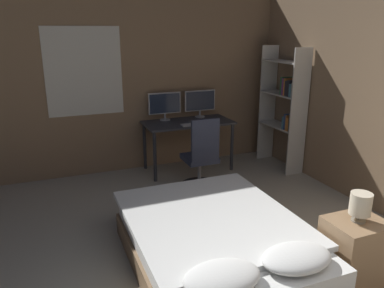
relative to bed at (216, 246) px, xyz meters
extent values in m
cube|color=#8E7051|center=(0.18, 2.91, 1.10)|extent=(12.00, 0.06, 2.70)
cube|color=silver|center=(-0.72, 2.87, 1.28)|extent=(1.06, 0.01, 1.23)
cube|color=black|center=(-0.72, 2.87, 1.28)|extent=(0.98, 0.01, 1.15)
cube|color=#846647|center=(0.00, 0.02, -0.14)|extent=(1.41, 1.98, 0.22)
cube|color=white|center=(0.00, 0.02, 0.08)|extent=(1.35, 1.92, 0.22)
cube|color=white|center=(0.00, 0.14, 0.22)|extent=(1.45, 1.66, 0.05)
ellipsoid|color=white|center=(-0.30, -0.72, 0.26)|extent=(0.55, 0.38, 0.13)
ellipsoid|color=white|center=(0.30, -0.72, 0.26)|extent=(0.55, 0.38, 0.13)
cube|color=#997551|center=(1.00, -0.59, 0.05)|extent=(0.47, 0.40, 0.60)
cylinder|color=gray|center=(1.00, -0.59, 0.36)|extent=(0.11, 0.11, 0.01)
cylinder|color=gray|center=(1.00, -0.59, 0.39)|extent=(0.02, 0.02, 0.05)
cylinder|color=beige|center=(1.00, -0.59, 0.51)|extent=(0.17, 0.17, 0.18)
cube|color=#38383D|center=(0.71, 2.51, 0.50)|extent=(1.33, 0.66, 0.03)
cylinder|color=#2D2D33|center=(0.09, 2.23, 0.12)|extent=(0.05, 0.05, 0.74)
cylinder|color=#2D2D33|center=(1.32, 2.23, 0.12)|extent=(0.05, 0.05, 0.74)
cylinder|color=#2D2D33|center=(0.09, 2.79, 0.12)|extent=(0.05, 0.05, 0.74)
cylinder|color=#2D2D33|center=(1.32, 2.79, 0.12)|extent=(0.05, 0.05, 0.74)
cylinder|color=#B7B7BC|center=(0.42, 2.74, 0.52)|extent=(0.16, 0.16, 0.01)
cylinder|color=#B7B7BC|center=(0.42, 2.74, 0.58)|extent=(0.03, 0.03, 0.09)
cube|color=#B7B7BC|center=(0.42, 2.74, 0.78)|extent=(0.51, 0.03, 0.32)
cube|color=#232D42|center=(0.42, 2.72, 0.78)|extent=(0.48, 0.00, 0.29)
cylinder|color=#B7B7BC|center=(1.00, 2.74, 0.52)|extent=(0.16, 0.16, 0.01)
cylinder|color=#B7B7BC|center=(1.00, 2.74, 0.58)|extent=(0.03, 0.03, 0.09)
cube|color=#B7B7BC|center=(1.00, 2.74, 0.78)|extent=(0.51, 0.03, 0.32)
cube|color=#232D42|center=(1.00, 2.72, 0.78)|extent=(0.48, 0.00, 0.29)
cube|color=#B7B7BC|center=(0.71, 2.29, 0.53)|extent=(0.37, 0.13, 0.02)
ellipsoid|color=#B7B7BC|center=(0.98, 2.29, 0.54)|extent=(0.07, 0.05, 0.04)
cylinder|color=black|center=(0.60, 1.81, -0.23)|extent=(0.52, 0.52, 0.04)
cylinder|color=gray|center=(0.60, 1.81, -0.04)|extent=(0.05, 0.05, 0.35)
cube|color=#33384C|center=(0.60, 1.81, 0.17)|extent=(0.43, 0.43, 0.07)
cube|color=#33384C|center=(0.60, 1.62, 0.48)|extent=(0.38, 0.05, 0.55)
cube|color=beige|center=(2.12, 1.71, 0.68)|extent=(0.30, 0.02, 1.87)
cube|color=beige|center=(2.12, 2.54, 0.68)|extent=(0.30, 0.02, 1.87)
cube|color=beige|center=(2.12, 2.12, 0.40)|extent=(0.30, 0.80, 0.02)
cube|color=beige|center=(2.12, 2.12, 0.91)|extent=(0.30, 0.80, 0.02)
cube|color=beige|center=(2.12, 2.12, 1.40)|extent=(0.30, 0.80, 0.02)
cube|color=#28282D|center=(2.12, 1.75, 0.54)|extent=(0.24, 0.04, 0.25)
cube|color=orange|center=(2.12, 1.80, 0.51)|extent=(0.24, 0.03, 0.19)
cube|color=orange|center=(2.12, 1.84, 0.53)|extent=(0.24, 0.02, 0.23)
cube|color=#2D4784|center=(2.12, 1.88, 0.53)|extent=(0.24, 0.03, 0.24)
cube|color=teal|center=(2.12, 1.92, 0.51)|extent=(0.24, 0.04, 0.19)
cube|color=#BCB29E|center=(2.12, 1.75, 1.03)|extent=(0.24, 0.04, 0.21)
cube|color=teal|center=(2.12, 1.81, 1.02)|extent=(0.24, 0.04, 0.19)
cube|color=#28282D|center=(2.12, 1.86, 1.04)|extent=(0.24, 0.04, 0.23)
cube|color=#28282D|center=(2.12, 1.91, 1.03)|extent=(0.24, 0.04, 0.22)
cube|color=orange|center=(2.12, 1.95, 1.05)|extent=(0.24, 0.03, 0.25)
cube|color=#7A387F|center=(2.12, 1.99, 1.04)|extent=(0.24, 0.03, 0.25)
cube|color=#337042|center=(2.12, 2.03, 1.05)|extent=(0.24, 0.03, 0.26)
camera|label=1|loc=(-1.29, -2.63, 1.85)|focal=35.00mm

